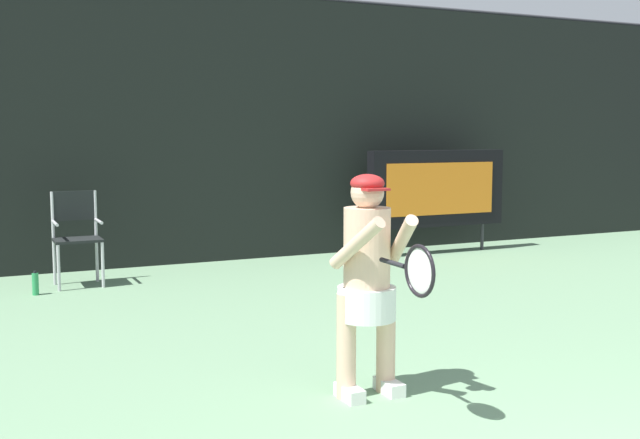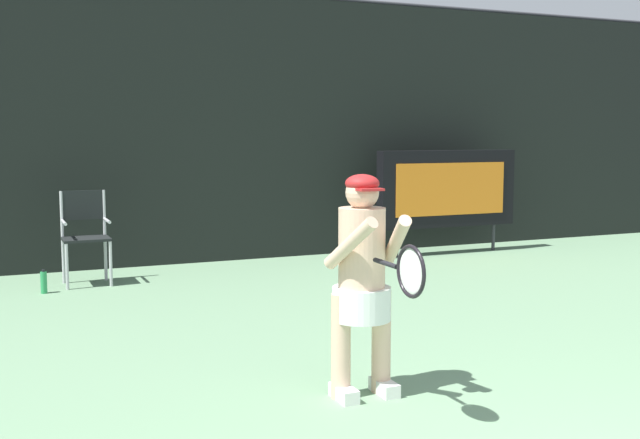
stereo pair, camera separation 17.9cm
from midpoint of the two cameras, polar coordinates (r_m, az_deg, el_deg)
name	(u,v)px [view 2 (the right image)]	position (r m, az deg, el deg)	size (l,w,h in m)	color
backdrop_screen	(210,128)	(10.54, -7.66, 6.69)	(18.00, 0.12, 3.66)	black
scoreboard	(447,189)	(11.30, 9.83, 2.25)	(2.20, 0.21, 1.50)	black
umpire_chair	(85,231)	(9.30, -16.43, -0.83)	(0.52, 0.44, 1.08)	#B7B7BC
water_bottle	(44,282)	(8.96, -19.18, -4.40)	(0.07, 0.07, 0.27)	#2A9150
tennis_player	(363,276)	(5.10, 4.17, -4.20)	(0.53, 0.60, 1.48)	white
tennis_racket	(409,271)	(4.51, 7.71, -3.78)	(0.03, 0.60, 0.31)	black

